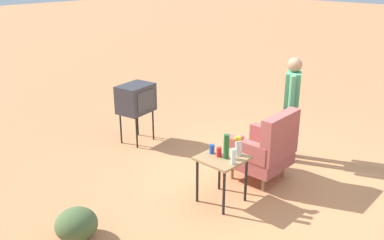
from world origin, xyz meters
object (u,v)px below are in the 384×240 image
object	(u,v)px
bottle_short_clear	(233,156)
flower_vase	(239,144)
side_table	(222,164)
armchair	(265,148)
tv_on_stand	(136,99)
soda_can_blue	(212,149)
bottle_wine_green	(226,146)
person_standing	(292,102)
soda_can_red	(219,152)

from	to	relation	value
bottle_short_clear	flower_vase	bearing A→B (deg)	-155.79
side_table	bottle_short_clear	xyz separation A→B (m)	(0.06, 0.22, 0.20)
armchair	bottle_short_clear	size ratio (longest dim) A/B	5.30
tv_on_stand	soda_can_blue	xyz separation A→B (m)	(0.53, 2.18, -0.08)
tv_on_stand	bottle_wine_green	size ratio (longest dim) A/B	3.22
person_standing	bottle_short_clear	bearing A→B (deg)	9.49
armchair	soda_can_blue	distance (m)	0.93
tv_on_stand	bottle_short_clear	world-z (taller)	tv_on_stand
soda_can_blue	flower_vase	world-z (taller)	flower_vase
armchair	tv_on_stand	xyz separation A→B (m)	(0.34, -2.42, 0.28)
bottle_short_clear	soda_can_red	world-z (taller)	bottle_short_clear
soda_can_blue	bottle_short_clear	bearing A→B (deg)	82.19
bottle_wine_green	flower_vase	bearing A→B (deg)	162.61
armchair	tv_on_stand	size ratio (longest dim) A/B	1.03
person_standing	flower_vase	xyz separation A→B (m)	(1.57, 0.19, -0.15)
armchair	person_standing	distance (m)	1.00
tv_on_stand	bottle_wine_green	distance (m)	2.46
side_table	person_standing	bearing A→B (deg)	-177.31
armchair	flower_vase	distance (m)	0.74
bottle_short_clear	person_standing	bearing A→B (deg)	-170.51
person_standing	bottle_short_clear	world-z (taller)	person_standing
bottle_short_clear	soda_can_blue	distance (m)	0.40
side_table	bottle_wine_green	world-z (taller)	bottle_wine_green
armchair	tv_on_stand	bearing A→B (deg)	-81.93
bottle_short_clear	soda_can_blue	size ratio (longest dim) A/B	1.64
flower_vase	bottle_wine_green	bearing A→B (deg)	-17.39
person_standing	bottle_wine_green	world-z (taller)	person_standing
armchair	side_table	distance (m)	0.87
person_standing	soda_can_blue	world-z (taller)	person_standing
tv_on_stand	bottle_wine_green	xyz separation A→B (m)	(0.52, 2.41, 0.02)
side_table	bottle_wine_green	size ratio (longest dim) A/B	2.00
armchair	bottle_wine_green	xyz separation A→B (m)	(0.86, -0.02, 0.30)
bottle_wine_green	tv_on_stand	bearing A→B (deg)	-102.08
soda_can_blue	flower_vase	size ratio (longest dim) A/B	0.46
bottle_short_clear	tv_on_stand	bearing A→B (deg)	-102.76
armchair	bottle_short_clear	bearing A→B (deg)	9.13
soda_can_red	tv_on_stand	bearing A→B (deg)	-103.13
bottle_wine_green	flower_vase	world-z (taller)	bottle_wine_green
person_standing	bottle_wine_green	xyz separation A→B (m)	(1.75, 0.14, -0.14)
bottle_short_clear	soda_can_blue	bearing A→B (deg)	-97.81
soda_can_red	soda_can_blue	xyz separation A→B (m)	(-0.01, -0.13, 0.00)
flower_vase	armchair	bearing A→B (deg)	-176.81
tv_on_stand	bottle_short_clear	bearing A→B (deg)	77.24
flower_vase	soda_can_red	bearing A→B (deg)	-37.12
side_table	tv_on_stand	size ratio (longest dim) A/B	0.62
soda_can_red	flower_vase	world-z (taller)	flower_vase
soda_can_blue	bottle_wine_green	xyz separation A→B (m)	(-0.01, 0.22, 0.10)
armchair	side_table	world-z (taller)	armchair
armchair	soda_can_red	bearing A→B (deg)	-7.48
soda_can_red	bottle_wine_green	world-z (taller)	bottle_wine_green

